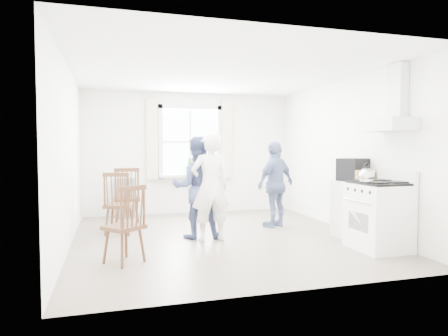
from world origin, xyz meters
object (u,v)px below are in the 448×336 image
Objects in this scene: low_cabinet at (353,210)px; stereo_stack at (353,170)px; gas_stove at (379,215)px; windsor_chair_a at (127,191)px; windsor_chair_b at (117,197)px; windsor_chair_c at (130,216)px; person_right at (276,184)px; person_mid at (197,187)px; person_left at (210,187)px.

low_cabinet is 1.81× the size of stereo_stack.
gas_stove is 1.04× the size of windsor_chair_a.
windsor_chair_a is at bearing 75.03° from windsor_chair_b.
windsor_chair_c is (-0.07, -2.37, -0.06)m from windsor_chair_a.
windsor_chair_a is 0.70× the size of person_right.
stereo_stack is 0.31× the size of person_mid.
gas_stove reaches higher than windsor_chair_b.
person_left is (1.24, 0.92, 0.23)m from windsor_chair_c.
person_mid reaches higher than windsor_chair_c.
stereo_stack is 3.54m from windsor_chair_c.
person_right is at bearing -156.46° from person_mid.
windsor_chair_c is 1.62m from person_mid.
windsor_chair_c is at bearing -86.31° from windsor_chair_b.
windsor_chair_c is 0.59× the size of person_left.
stereo_stack reaches higher than low_cabinet.
stereo_stack reaches higher than gas_stove.
windsor_chair_b is at bearing -28.85° from person_right.
person_mid is at bearing -49.27° from windsor_chair_a.
windsor_chair_c reaches higher than low_cabinet.
windsor_chair_b is 0.67× the size of person_right.
windsor_chair_a is (-3.31, 2.62, 0.17)m from gas_stove.
windsor_chair_c is at bearing -91.64° from windsor_chair_a.
person_mid reaches higher than stereo_stack.
gas_stove is 0.98m from stereo_stack.
gas_stove is 2.25× the size of stereo_stack.
person_left is (-2.23, 0.39, -0.25)m from stereo_stack.
person_right reaches higher than windsor_chair_a.
gas_stove is 1.24× the size of low_cabinet.
low_cabinet is 0.87× the size of windsor_chair_b.
windsor_chair_a is 0.65× the size of person_left.
gas_stove is 1.14× the size of windsor_chair_c.
person_mid is (-0.15, 0.27, -0.03)m from person_left.
windsor_chair_c is (-3.47, -0.53, -0.48)m from stereo_stack.
windsor_chair_a is 0.67× the size of person_mid.
person_left is (1.18, -1.46, 0.17)m from windsor_chair_a.
low_cabinet is 0.84× the size of windsor_chair_a.
person_left is at bearing -51.09° from windsor_chair_a.
gas_stove is 2.71m from person_mid.
gas_stove is 4.22m from windsor_chair_a.
gas_stove is 3.38m from windsor_chair_c.
low_cabinet is 0.63m from stereo_stack.
low_cabinet is 2.28m from person_left.
person_left reaches higher than windsor_chair_c.
person_left is (1.35, -0.79, 0.20)m from windsor_chair_b.
person_left is at bearing 126.40° from person_mid.
low_cabinet is at bearing -29.59° from windsor_chair_a.
gas_stove is 2.05m from person_right.
person_left is 1.57m from person_right.
person_left reaches higher than windsor_chair_a.
person_left is (-2.13, 1.16, 0.34)m from gas_stove.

